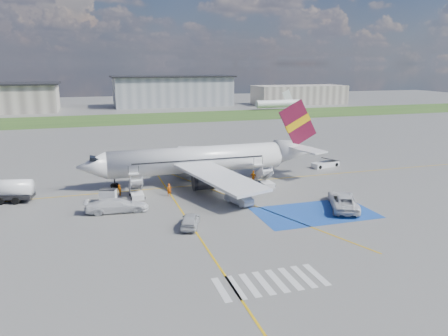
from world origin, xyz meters
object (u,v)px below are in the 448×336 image
(car_silver_a, at_px, (190,220))
(van_white_b, at_px, (117,203))
(belt_loader, at_px, (325,164))
(gpu_cart, at_px, (108,196))
(airliner, at_px, (206,159))
(van_white_a, at_px, (343,198))
(car_silver_b, at_px, (239,198))

(car_silver_a, height_order, van_white_b, van_white_b)
(belt_loader, bearing_deg, van_white_b, -173.32)
(gpu_cart, height_order, belt_loader, gpu_cart)
(airliner, distance_m, belt_loader, 22.38)
(airliner, height_order, van_white_a, airliner)
(gpu_cart, bearing_deg, car_silver_b, -3.10)
(car_silver_b, bearing_deg, gpu_cart, -37.37)
(gpu_cart, distance_m, car_silver_b, 16.76)
(belt_loader, distance_m, car_silver_a, 35.49)
(van_white_a, bearing_deg, belt_loader, -89.87)
(belt_loader, relative_size, van_white_b, 1.02)
(car_silver_a, relative_size, van_white_a, 0.70)
(car_silver_a, xyz_separation_m, car_silver_b, (7.70, 6.01, -0.05))
(belt_loader, bearing_deg, car_silver_b, -158.52)
(car_silver_a, distance_m, van_white_b, 10.40)
(belt_loader, relative_size, car_silver_b, 1.26)
(van_white_a, relative_size, van_white_b, 1.19)
(van_white_a, xyz_separation_m, van_white_b, (-26.73, 6.67, -0.15))
(airliner, bearing_deg, van_white_b, -142.87)
(belt_loader, distance_m, van_white_a, 22.08)
(car_silver_a, bearing_deg, car_silver_b, -122.72)
(gpu_cart, distance_m, belt_loader, 37.85)
(car_silver_b, height_order, van_white_b, van_white_b)
(gpu_cart, bearing_deg, belt_loader, 30.98)
(airliner, relative_size, gpu_cart, 15.76)
(belt_loader, relative_size, van_white_a, 0.86)
(van_white_b, bearing_deg, airliner, -47.91)
(gpu_cart, height_order, car_silver_b, gpu_cart)
(gpu_cart, bearing_deg, airliner, 40.03)
(car_silver_b, bearing_deg, van_white_a, 139.11)
(van_white_a, bearing_deg, van_white_b, 10.88)
(airliner, bearing_deg, car_silver_a, -110.45)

